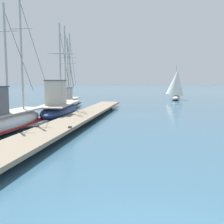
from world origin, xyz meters
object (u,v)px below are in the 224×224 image
at_px(fishing_boat_1, 3,119).
at_px(distant_sailboat, 176,85).
at_px(fishing_boat_0, 68,101).
at_px(fishing_boat_2, 60,107).

xyz_separation_m(fishing_boat_1, distant_sailboat, (8.42, 26.27, 1.36)).
distance_m(fishing_boat_0, fishing_boat_1, 13.49).
bearing_deg(fishing_boat_1, fishing_boat_2, 86.46).
relative_size(fishing_boat_2, distant_sailboat, 1.81).
bearing_deg(distant_sailboat, fishing_boat_2, -111.60).
relative_size(fishing_boat_0, fishing_boat_1, 0.85).
relative_size(fishing_boat_1, fishing_boat_2, 1.04).
height_order(fishing_boat_0, fishing_boat_1, fishing_boat_0).
distance_m(fishing_boat_1, distant_sailboat, 27.62).
bearing_deg(fishing_boat_2, distant_sailboat, 68.40).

